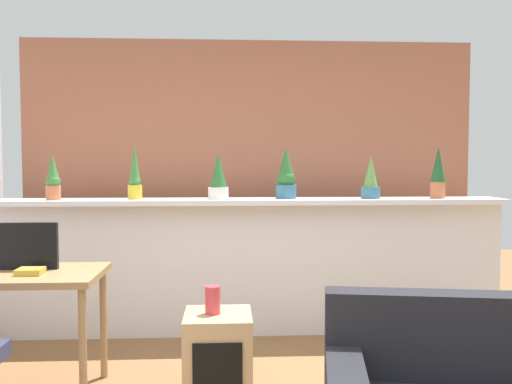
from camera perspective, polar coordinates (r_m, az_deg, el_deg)
The scene contains 14 objects.
divider_wall at distance 4.41m, azimuth -0.31°, elevation -8.17°, with size 4.06×0.16×1.07m, color silver.
plant_shelf at distance 4.29m, azimuth -0.28°, elevation -1.01°, with size 4.06×0.37×0.04m, color silver.
brick_wall_behind at distance 4.93m, azimuth -0.66°, elevation 1.41°, with size 4.06×0.10×2.50m, color #AD664C.
potted_plant_0 at distance 4.46m, azimuth -20.78°, elevation 1.25°, with size 0.11×0.11×0.36m.
potted_plant_1 at distance 4.36m, azimuth -12.78°, elevation 1.65°, with size 0.11×0.11×0.44m.
potted_plant_2 at distance 4.28m, azimuth -4.03°, elevation 1.50°, with size 0.16×0.16×0.37m.
potted_plant_3 at distance 4.34m, azimuth 3.21°, elevation 1.66°, with size 0.17×0.17×0.42m.
potted_plant_4 at distance 4.43m, azimuth 12.10°, elevation 1.27°, with size 0.15×0.15×0.35m.
potted_plant_5 at distance 4.62m, azimuth 18.81°, elevation 2.02°, with size 0.12×0.12×0.42m.
desk at distance 3.55m, azimuth -24.91°, elevation -9.08°, with size 1.10×0.60×0.75m.
tv_monitor at distance 3.56m, azimuth -23.65°, elevation -5.29°, with size 0.43×0.04×0.29m, color black.
side_cube_shelf at distance 3.35m, azimuth -4.06°, elevation -16.93°, with size 0.40×0.41×0.50m.
vase_on_shelf at distance 3.26m, azimuth -4.63°, elevation -11.37°, with size 0.09×0.09×0.17m, color #CC3D47.
book_on_desk at distance 3.41m, azimuth -22.89°, elevation -7.79°, with size 0.15×0.13×0.04m, color gold.
Camera 1 is at (-0.21, -2.32, 1.40)m, focal length 37.59 mm.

